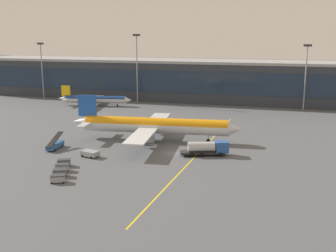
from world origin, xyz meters
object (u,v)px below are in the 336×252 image
object	(u,v)px
fuel_tanker	(208,148)
baggage_cart_2	(62,167)
pushback_tug	(90,153)
baggage_cart_0	(58,178)
baggage_cart_3	(64,163)
commuter_jet_near	(95,99)
belt_loader	(55,145)
main_airliner	(155,125)
baggage_cart_1	(60,173)

from	to	relation	value
fuel_tanker	baggage_cart_2	size ratio (longest dim) A/B	3.64
pushback_tug	fuel_tanker	bearing A→B (deg)	17.41
baggage_cart_0	baggage_cart_3	world-z (taller)	same
pushback_tug	commuter_jet_near	bearing A→B (deg)	113.91
belt_loader	pushback_tug	bearing A→B (deg)	-19.22
main_airliner	baggage_cart_2	size ratio (longest dim) A/B	14.64
baggage_cart_1	pushback_tug	bearing A→B (deg)	89.68
commuter_jet_near	baggage_cart_1	bearing A→B (deg)	-70.09
commuter_jet_near	fuel_tanker	bearing A→B (deg)	-45.31
main_airliner	fuel_tanker	bearing A→B (deg)	-31.85
belt_loader	baggage_cart_0	size ratio (longest dim) A/B	2.29
main_airliner	belt_loader	world-z (taller)	main_airliner
baggage_cart_2	pushback_tug	bearing A→B (deg)	82.92
baggage_cart_0	fuel_tanker	bearing A→B (deg)	45.19
baggage_cart_1	baggage_cart_3	bearing A→B (deg)	112.19
baggage_cart_0	baggage_cart_2	bearing A→B (deg)	112.19
belt_loader	baggage_cart_2	xyz separation A→B (m)	(9.70, -14.14, -0.21)
baggage_cart_1	commuter_jet_near	bearing A→B (deg)	109.91
fuel_tanker	baggage_cart_3	world-z (taller)	fuel_tanker
fuel_tanker	pushback_tug	world-z (taller)	fuel_tanker
pushback_tug	baggage_cart_3	xyz separation A→B (m)	(-2.49, -7.35, -0.07)
baggage_cart_1	baggage_cart_2	bearing A→B (deg)	112.19
pushback_tug	baggage_cart_3	size ratio (longest dim) A/B	1.41
fuel_tanker	baggage_cart_3	distance (m)	31.51
baggage_cart_0	pushback_tug	bearing A→B (deg)	94.00
fuel_tanker	pushback_tug	size ratio (longest dim) A/B	2.58
pushback_tug	commuter_jet_near	distance (m)	65.86
baggage_cart_0	commuter_jet_near	world-z (taller)	commuter_jet_near
main_airliner	commuter_jet_near	world-z (taller)	main_airliner
baggage_cart_2	baggage_cart_3	xyz separation A→B (m)	(-1.21, 2.96, 0.00)
baggage_cart_0	commuter_jet_near	distance (m)	81.35
baggage_cart_1	commuter_jet_near	world-z (taller)	commuter_jet_near
fuel_tanker	baggage_cart_0	world-z (taller)	fuel_tanker
main_airliner	fuel_tanker	xyz separation A→B (m)	(15.32, -9.52, -2.22)
baggage_cart_1	baggage_cart_2	size ratio (longest dim) A/B	1.00
belt_loader	commuter_jet_near	distance (m)	58.53
main_airliner	baggage_cart_2	distance (m)	29.99
fuel_tanker	baggage_cart_0	bearing A→B (deg)	-134.81
baggage_cart_1	commuter_jet_near	size ratio (longest dim) A/B	0.11
pushback_tug	baggage_cart_0	size ratio (longest dim) A/B	1.41
main_airliner	belt_loader	xyz separation A→B (m)	(-20.74, -13.56, -2.97)
baggage_cart_0	baggage_cart_3	size ratio (longest dim) A/B	1.00
main_airliner	commuter_jet_near	xyz separation A→B (m)	(-36.44, 42.80, -1.46)
fuel_tanker	commuter_jet_near	xyz separation A→B (m)	(-51.77, 52.32, 0.76)
fuel_tanker	pushback_tug	xyz separation A→B (m)	(-25.08, -7.87, -0.90)
belt_loader	commuter_jet_near	bearing A→B (deg)	105.57
belt_loader	fuel_tanker	bearing A→B (deg)	6.39
baggage_cart_2	baggage_cart_3	bearing A→B (deg)	112.19
baggage_cart_3	fuel_tanker	bearing A→B (deg)	28.90
baggage_cart_2	baggage_cart_3	world-z (taller)	same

